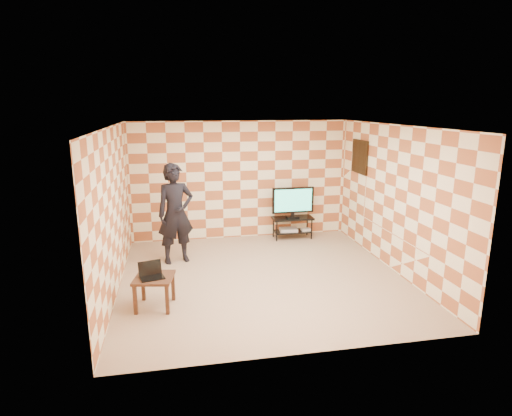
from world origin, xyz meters
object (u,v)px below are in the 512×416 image
Objects in this scene: person at (176,214)px; tv_stand at (292,223)px; tv at (293,201)px; side_table at (154,282)px.

tv_stand is at bearing 5.64° from person.
person is at bearing -158.56° from tv_stand.
tv_stand is at bearing 89.41° from tv.
side_table is 2.06m from person.
person reaches higher than side_table.
side_table is at bearing -116.47° from person.
tv is at bearing 44.60° from side_table.
side_table is at bearing -135.40° from tv.
side_table is (-3.03, -2.99, 0.05)m from tv_stand.
tv_stand is at bearing 44.63° from side_table.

